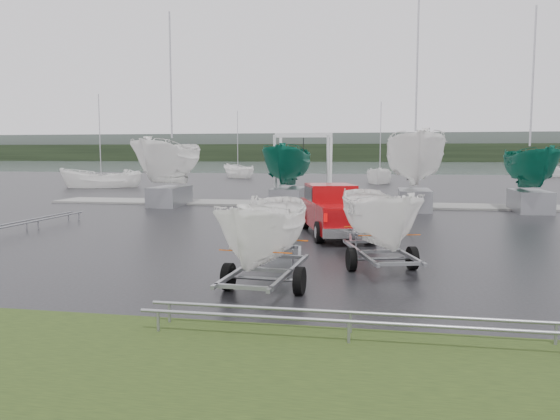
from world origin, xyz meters
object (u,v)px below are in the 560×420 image
object	(u,v)px
pickup_truck	(333,209)
trailer_parked	(266,176)
trailer_hitched	(382,170)
boat_hoist	(303,159)

from	to	relation	value
pickup_truck	trailer_parked	world-z (taller)	trailer_parked
pickup_truck	trailer_hitched	world-z (taller)	trailer_hitched
trailer_parked	boat_hoist	distance (m)	19.79
trailer_hitched	boat_hoist	distance (m)	17.53
pickup_truck	trailer_parked	bearing A→B (deg)	-110.96
trailer_hitched	trailer_parked	bearing A→B (deg)	-148.11
pickup_truck	trailer_hitched	xyz separation A→B (m)	(1.71, -5.95, 1.62)
trailer_hitched	trailer_parked	world-z (taller)	trailer_hitched
boat_hoist	trailer_parked	bearing A→B (deg)	-84.43
trailer_parked	boat_hoist	xyz separation A→B (m)	(-1.92, 19.70, 0.16)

